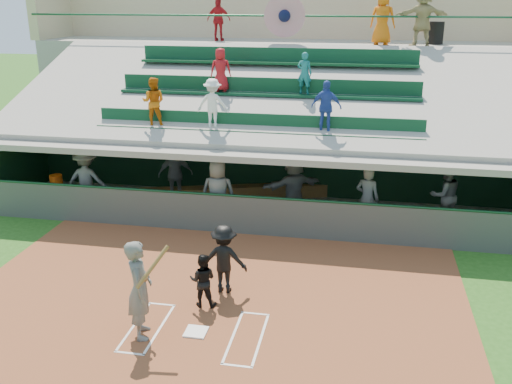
% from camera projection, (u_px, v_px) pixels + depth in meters
% --- Properties ---
extents(ground, '(100.00, 100.00, 0.00)m').
position_uv_depth(ground, '(196.00, 333.00, 11.27)').
color(ground, '#235117').
rests_on(ground, ground).
extents(dirt_slab, '(11.00, 9.00, 0.02)m').
position_uv_depth(dirt_slab, '(203.00, 319.00, 11.73)').
color(dirt_slab, brown).
rests_on(dirt_slab, ground).
extents(home_plate, '(0.43, 0.43, 0.03)m').
position_uv_depth(home_plate, '(196.00, 332.00, 11.26)').
color(home_plate, white).
rests_on(home_plate, dirt_slab).
extents(batters_box_chalk, '(2.65, 1.85, 0.01)m').
position_uv_depth(batters_box_chalk, '(196.00, 332.00, 11.26)').
color(batters_box_chalk, white).
rests_on(batters_box_chalk, dirt_slab).
extents(dugout_floor, '(16.00, 3.50, 0.04)m').
position_uv_depth(dugout_floor, '(258.00, 211.00, 17.53)').
color(dugout_floor, gray).
rests_on(dugout_floor, ground).
extents(concourse_slab, '(20.00, 3.00, 4.60)m').
position_uv_depth(concourse_slab, '(288.00, 100.00, 23.04)').
color(concourse_slab, gray).
rests_on(concourse_slab, ground).
extents(grandstand, '(20.40, 10.40, 7.80)m').
position_uv_depth(grandstand, '(277.00, 115.00, 20.28)').
color(grandstand, '#474B47').
rests_on(grandstand, ground).
extents(batter_at_plate, '(0.98, 0.85, 2.00)m').
position_uv_depth(batter_at_plate, '(140.00, 289.00, 10.86)').
color(batter_at_plate, '#555752').
rests_on(batter_at_plate, dirt_slab).
extents(catcher, '(0.61, 0.49, 1.19)m').
position_uv_depth(catcher, '(203.00, 280.00, 12.07)').
color(catcher, black).
rests_on(catcher, dirt_slab).
extents(home_umpire, '(1.03, 0.61, 1.57)m').
position_uv_depth(home_umpire, '(224.00, 259.00, 12.60)').
color(home_umpire, black).
rests_on(home_umpire, dirt_slab).
extents(dugout_bench, '(13.68, 4.56, 0.43)m').
position_uv_depth(dugout_bench, '(261.00, 191.00, 18.58)').
color(dugout_bench, olive).
rests_on(dugout_bench, dugout_floor).
extents(white_table, '(0.79, 0.62, 0.66)m').
position_uv_depth(white_table, '(57.00, 196.00, 17.79)').
color(white_table, silver).
rests_on(white_table, dugout_floor).
extents(water_cooler, '(0.39, 0.39, 0.39)m').
position_uv_depth(water_cooler, '(56.00, 181.00, 17.56)').
color(water_cooler, '#E7530D').
rests_on(water_cooler, white_table).
extents(dugout_player_a, '(1.34, 0.85, 1.98)m').
position_uv_depth(dugout_player_a, '(87.00, 180.00, 17.18)').
color(dugout_player_a, '#545652').
rests_on(dugout_player_a, dugout_floor).
extents(dugout_player_b, '(1.18, 0.83, 1.86)m').
position_uv_depth(dugout_player_b, '(176.00, 174.00, 17.98)').
color(dugout_player_b, '#5E605A').
rests_on(dugout_player_b, dugout_floor).
extents(dugout_player_c, '(1.02, 0.70, 1.99)m').
position_uv_depth(dugout_player_c, '(218.00, 193.00, 16.08)').
color(dugout_player_c, '#545651').
rests_on(dugout_player_c, dugout_floor).
extents(dugout_player_d, '(1.84, 1.46, 1.95)m').
position_uv_depth(dugout_player_d, '(293.00, 188.00, 16.55)').
color(dugout_player_d, '#545652').
rests_on(dugout_player_d, dugout_floor).
extents(dugout_player_e, '(0.76, 0.61, 1.82)m').
position_uv_depth(dugout_player_e, '(367.00, 199.00, 15.88)').
color(dugout_player_e, '#60625D').
rests_on(dugout_player_e, dugout_floor).
extents(dugout_player_f, '(1.09, 0.97, 1.85)m').
position_uv_depth(dugout_player_f, '(445.00, 195.00, 16.12)').
color(dugout_player_f, '#575A55').
rests_on(dugout_player_f, dugout_floor).
extents(trash_bin, '(0.54, 0.54, 0.80)m').
position_uv_depth(trash_bin, '(436.00, 33.00, 20.79)').
color(trash_bin, black).
rests_on(trash_bin, concourse_slab).
extents(concourse_staff_a, '(0.95, 0.43, 1.59)m').
position_uv_depth(concourse_staff_a, '(219.00, 20.00, 22.14)').
color(concourse_staff_a, '#B3141A').
rests_on(concourse_staff_a, concourse_slab).
extents(concourse_staff_b, '(0.99, 0.74, 1.84)m').
position_uv_depth(concourse_staff_b, '(383.00, 18.00, 20.31)').
color(concourse_staff_b, orange).
rests_on(concourse_staff_b, concourse_slab).
extents(concourse_staff_c, '(1.90, 0.90, 1.97)m').
position_uv_depth(concourse_staff_c, '(422.00, 17.00, 19.85)').
color(concourse_staff_c, tan).
rests_on(concourse_staff_c, concourse_slab).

